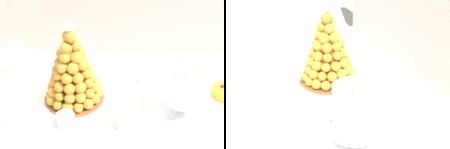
# 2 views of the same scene
# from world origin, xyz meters

# --- Properties ---
(buffet_table) EXTENTS (1.57, 0.80, 0.78)m
(buffet_table) POSITION_xyz_m (0.00, 0.00, 0.67)
(buffet_table) COLOR brown
(buffet_table) RESTS_ON ground_plane
(serving_tray) EXTENTS (0.54, 0.38, 0.02)m
(serving_tray) POSITION_xyz_m (-0.13, -0.05, 0.78)
(serving_tray) COLOR white
(serving_tray) RESTS_ON buffet_table
(croquembouche) EXTENTS (0.23, 0.23, 0.33)m
(croquembouche) POSITION_xyz_m (-0.12, 0.00, 0.91)
(croquembouche) COLOR brown
(croquembouche) RESTS_ON serving_tray
(dessert_cup_left) EXTENTS (0.05, 0.05, 0.05)m
(dessert_cup_left) POSITION_xyz_m (-0.33, -0.15, 0.81)
(dessert_cup_left) COLOR silver
(dessert_cup_left) RESTS_ON serving_tray
(dessert_cup_mid_left) EXTENTS (0.06, 0.06, 0.05)m
(dessert_cup_mid_left) POSITION_xyz_m (-0.12, -0.15, 0.81)
(dessert_cup_mid_left) COLOR silver
(dessert_cup_mid_left) RESTS_ON serving_tray
(dessert_cup_centre) EXTENTS (0.05, 0.05, 0.05)m
(dessert_cup_centre) POSITION_xyz_m (0.08, -0.15, 0.81)
(dessert_cup_centre) COLOR silver
(dessert_cup_centre) RESTS_ON serving_tray
(macaron_goblet) EXTENTS (0.12, 0.12, 0.23)m
(macaron_goblet) POSITION_xyz_m (0.29, -0.06, 0.91)
(macaron_goblet) COLOR white
(macaron_goblet) RESTS_ON buffet_table
(wine_glass) EXTENTS (0.07, 0.07, 0.16)m
(wine_glass) POSITION_xyz_m (-0.40, 0.17, 0.90)
(wine_glass) COLOR silver
(wine_glass) RESTS_ON buffet_table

